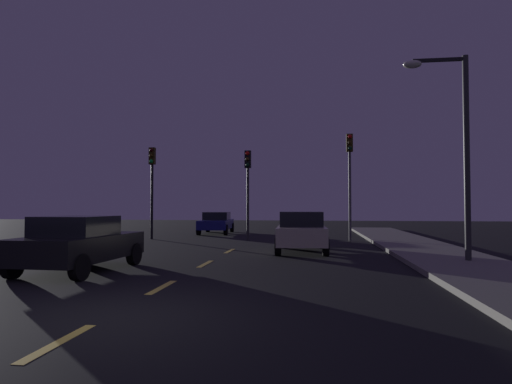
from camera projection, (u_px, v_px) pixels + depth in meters
ground_plane at (210, 261)px, 13.66m from camera, size 80.00×80.00×0.00m
sidewalk_curb_right at (459, 263)px, 12.68m from camera, size 3.00×40.00×0.15m
lane_stripe_nearest at (59, 342)px, 5.53m from camera, size 0.16×1.60×0.01m
lane_stripe_second at (162, 287)px, 9.30m from camera, size 0.16×1.60×0.01m
lane_stripe_third at (205, 264)px, 13.07m from camera, size 0.16×1.60×0.01m
lane_stripe_fourth at (229, 251)px, 16.83m from camera, size 0.16×1.60×0.01m
traffic_signal_left at (152, 175)px, 23.05m from camera, size 0.32×0.38×4.89m
traffic_signal_center at (248, 177)px, 22.37m from camera, size 0.32×0.38×4.64m
traffic_signal_right at (350, 166)px, 21.71m from camera, size 0.32×0.38×5.40m
car_stopped_ahead at (301, 232)px, 16.57m from camera, size 2.02×3.93×1.54m
car_adjacent_lane at (79, 243)px, 11.61m from camera, size 2.14×4.01×1.48m
car_oncoming_far at (216, 222)px, 27.75m from camera, size 2.14×4.47×1.38m
street_lamp_right at (455, 136)px, 12.95m from camera, size 1.90×0.36×6.28m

